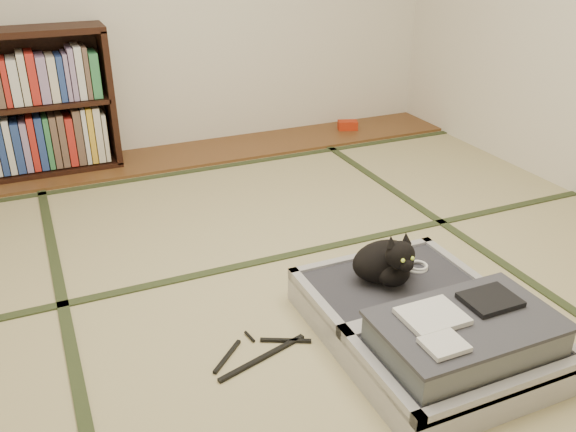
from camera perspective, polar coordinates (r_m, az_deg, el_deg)
name	(u,v)px	position (r m, az deg, el deg)	size (l,w,h in m)	color
floor	(310,301)	(2.71, 2.03, -7.92)	(4.50, 4.50, 0.00)	#C4B582
wood_strip	(188,155)	(4.41, -9.31, 5.68)	(4.00, 0.50, 0.02)	brown
red_item	(348,125)	(4.88, 5.60, 8.46)	(0.15, 0.09, 0.07)	#AF270E
tatami_borders	(268,250)	(3.10, -1.92, -3.19)	(4.00, 4.50, 0.01)	#2D381E
bookcase	(2,110)	(4.23, -25.19, 8.99)	(1.34, 0.31, 0.92)	black
suitcase	(430,326)	(2.45, 13.11, -10.00)	(0.73, 0.97, 0.29)	#9F9FA3
cat	(387,262)	(2.56, 9.29, -4.23)	(0.32, 0.33, 0.26)	black
cable_coil	(417,267)	(2.72, 11.97, -4.66)	(0.10, 0.10, 0.02)	white
hanger	(260,353)	(2.41, -2.67, -12.64)	(0.42, 0.25, 0.01)	black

